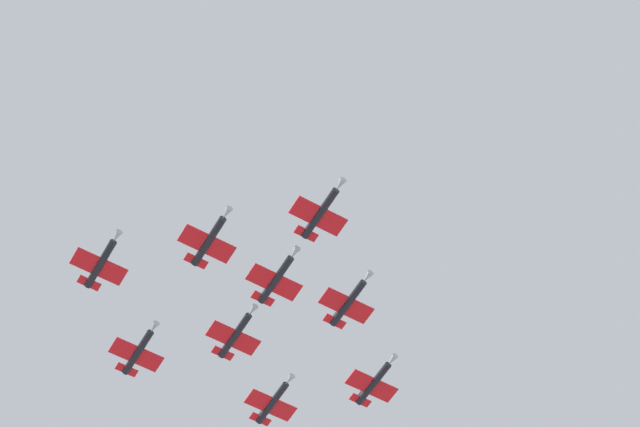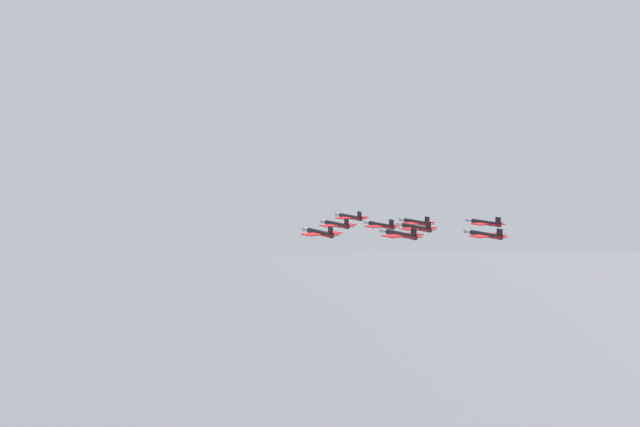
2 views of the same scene
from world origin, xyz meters
TOP-DOWN VIEW (x-y plane):
  - jet_lead at (-12.10, 2.70)m, footprint 9.12×11.83m
  - jet_port_inner at (-19.05, -13.34)m, footprint 9.12×11.83m
  - jet_starboard_inner at (3.94, -4.26)m, footprint 9.12×11.83m
  - jet_port_outer at (-7.11, -9.95)m, footprint 9.12×11.83m
  - jet_starboard_outer at (-26.01, -29.37)m, footprint 9.12×11.83m
  - jet_center_rear at (19.97, -11.22)m, footprint 9.12×11.83m
  - jet_port_trail at (-2.11, -22.59)m, footprint 9.12×11.83m
  - jet_starboard_trail at (-9.98, -36.33)m, footprint 9.12×11.83m
  - jet_tail_end at (13.02, -27.25)m, footprint 9.12×11.83m

SIDE VIEW (x-z plane):
  - jet_tail_end at x=13.02m, z-range 149.21..151.70m
  - jet_starboard_inner at x=3.94m, z-range 149.34..151.82m
  - jet_port_outer at x=-7.11m, z-range 149.59..152.08m
  - jet_center_rear at x=19.97m, z-range 149.72..152.20m
  - jet_lead at x=-12.10m, z-range 150.21..152.69m
  - jet_port_inner at x=-19.05m, z-range 150.51..153.00m
  - jet_port_trail at x=-2.11m, z-range 150.62..153.11m
  - jet_starboard_outer at x=-26.01m, z-range 151.00..153.49m
  - jet_starboard_trail at x=-9.98m, z-range 151.25..153.74m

